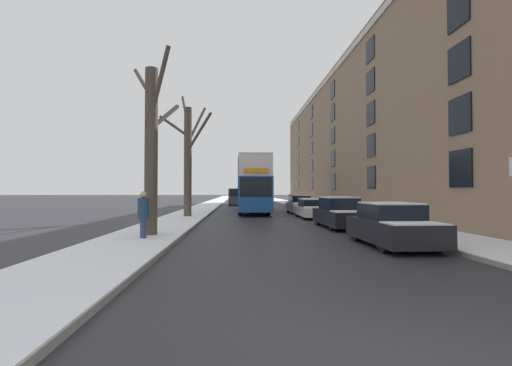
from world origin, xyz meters
TOP-DOWN VIEW (x-y plane):
  - sidewalk_left at (-5.61, 53.00)m, footprint 2.92×130.00m
  - sidewalk_right at (5.61, 53.00)m, footprint 2.92×130.00m
  - terrace_facade_right at (11.56, 28.89)m, footprint 9.10×52.88m
  - bare_tree_left_0 at (-5.36, 10.18)m, footprint 2.37×3.56m
  - bare_tree_left_1 at (-5.34, 19.83)m, footprint 3.61×3.58m
  - double_decker_bus at (-0.78, 26.09)m, footprint 2.48×11.59m
  - parked_car_0 at (3.06, 7.91)m, footprint 1.83×3.93m
  - parked_car_1 at (3.06, 13.72)m, footprint 1.75×4.48m
  - parked_car_2 at (3.06, 19.73)m, footprint 1.88×4.20m
  - parked_car_3 at (3.06, 24.76)m, footprint 1.73×4.22m
  - oncoming_van at (-2.19, 41.50)m, footprint 1.92×4.94m
  - pedestrian_left_sidewalk at (-5.39, 9.19)m, footprint 0.39×0.39m

SIDE VIEW (x-z plane):
  - sidewalk_left at x=-5.61m, z-range 0.00..0.16m
  - sidewalk_right at x=5.61m, z-range 0.00..0.16m
  - parked_car_2 at x=3.06m, z-range -0.05..1.29m
  - parked_car_0 at x=3.06m, z-range -0.05..1.38m
  - parked_car_3 at x=3.06m, z-range -0.07..1.46m
  - parked_car_1 at x=3.06m, z-range -0.07..1.47m
  - pedestrian_left_sidewalk at x=-5.39m, z-range 0.09..1.89m
  - oncoming_van at x=-2.19m, z-range 0.09..2.23m
  - double_decker_bus at x=-0.78m, z-range 0.29..4.79m
  - bare_tree_left_0 at x=-5.36m, z-range -0.09..7.29m
  - bare_tree_left_1 at x=-5.34m, z-range -0.18..8.46m
  - terrace_facade_right at x=11.56m, z-range 0.00..13.70m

